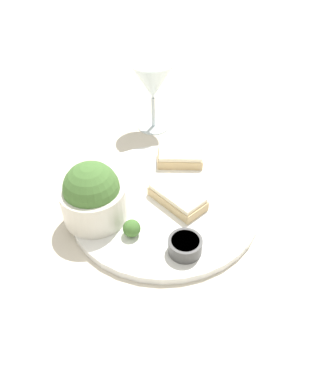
% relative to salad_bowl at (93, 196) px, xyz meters
% --- Properties ---
extents(ground_plane, '(4.00, 4.00, 0.00)m').
position_rel_salad_bowl_xyz_m(ground_plane, '(0.11, 0.06, -0.06)').
color(ground_plane, beige).
extents(dinner_plate, '(0.34, 0.34, 0.01)m').
position_rel_salad_bowl_xyz_m(dinner_plate, '(0.11, 0.06, -0.05)').
color(dinner_plate, white).
rests_on(dinner_plate, ground_plane).
extents(salad_bowl, '(0.11, 0.11, 0.11)m').
position_rel_salad_bowl_xyz_m(salad_bowl, '(0.00, 0.00, 0.00)').
color(salad_bowl, silver).
rests_on(salad_bowl, dinner_plate).
extents(sauce_ramekin, '(0.05, 0.05, 0.03)m').
position_rel_salad_bowl_xyz_m(sauce_ramekin, '(0.16, -0.04, -0.03)').
color(sauce_ramekin, '#4C4C4C').
rests_on(sauce_ramekin, dinner_plate).
extents(cheese_toast_near, '(0.12, 0.10, 0.03)m').
position_rel_salad_bowl_xyz_m(cheese_toast_near, '(0.13, 0.07, -0.03)').
color(cheese_toast_near, '#D1B27F').
rests_on(cheese_toast_near, dinner_plate).
extents(cheese_toast_far, '(0.10, 0.07, 0.03)m').
position_rel_salad_bowl_xyz_m(cheese_toast_far, '(0.11, 0.18, -0.03)').
color(cheese_toast_far, '#D1B27F').
rests_on(cheese_toast_far, dinner_plate).
extents(wine_glass, '(0.10, 0.10, 0.16)m').
position_rel_salad_bowl_xyz_m(wine_glass, '(0.02, 0.32, 0.05)').
color(wine_glass, silver).
rests_on(wine_glass, ground_plane).
extents(garnish, '(0.03, 0.03, 0.03)m').
position_rel_salad_bowl_xyz_m(garnish, '(0.07, -0.03, -0.03)').
color(garnish, '#477533').
rests_on(garnish, dinner_plate).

